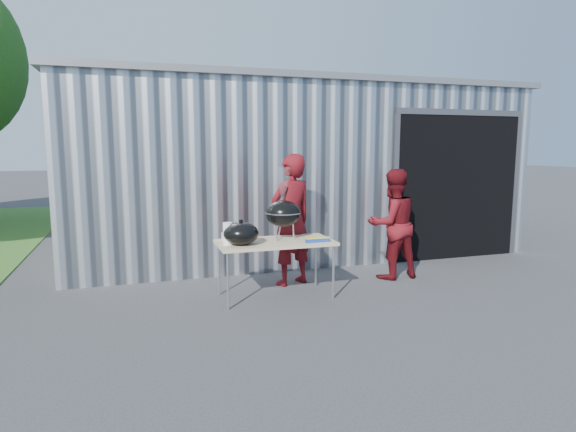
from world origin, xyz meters
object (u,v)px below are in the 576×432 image
object	(u,v)px
kettle_grill	(283,208)
person_cook	(291,220)
person_bystander	(392,224)
folding_table	(275,244)

from	to	relation	value
kettle_grill	person_cook	world-z (taller)	person_cook
kettle_grill	person_bystander	xyz separation A→B (m)	(1.81, 0.30, -0.34)
folding_table	kettle_grill	size ratio (longest dim) A/B	1.59
person_cook	person_bystander	size ratio (longest dim) A/B	1.14
person_bystander	person_cook	bearing A→B (deg)	-7.86
kettle_grill	person_cook	bearing A→B (deg)	59.25
folding_table	person_bystander	size ratio (longest dim) A/B	0.91
kettle_grill	person_cook	xyz separation A→B (m)	(0.26, 0.44, -0.23)
person_bystander	folding_table	bearing A→B (deg)	8.16
folding_table	kettle_grill	xyz separation A→B (m)	(0.13, 0.08, 0.45)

